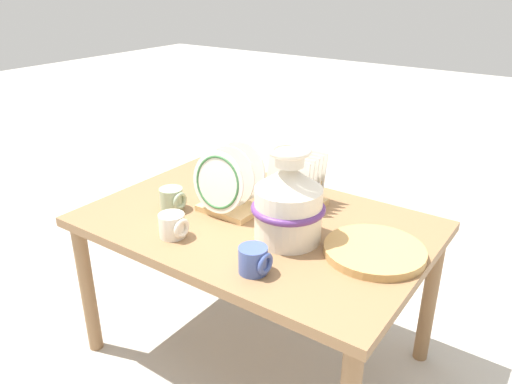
# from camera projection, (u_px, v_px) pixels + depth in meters

# --- Properties ---
(ground_plane) EXTENTS (14.00, 14.00, 0.00)m
(ground_plane) POSITION_uv_depth(u_px,v_px,m) (256.00, 351.00, 2.05)
(ground_plane) COLOR #B2ADA3
(display_table) EXTENTS (1.22, 0.82, 0.61)m
(display_table) POSITION_uv_depth(u_px,v_px,m) (256.00, 237.00, 1.83)
(display_table) COLOR olive
(display_table) RESTS_ON ground_plane
(ceramic_vase) EXTENTS (0.25, 0.25, 0.32)m
(ceramic_vase) POSITION_uv_depth(u_px,v_px,m) (288.00, 201.00, 1.62)
(ceramic_vase) COLOR silver
(ceramic_vase) RESTS_ON display_table
(dish_rack_round_plates) EXTENTS (0.23, 0.18, 0.25)m
(dish_rack_round_plates) POSITION_uv_depth(u_px,v_px,m) (228.00, 188.00, 1.83)
(dish_rack_round_plates) COLOR tan
(dish_rack_round_plates) RESTS_ON display_table
(dish_rack_square_plates) EXTENTS (0.22, 0.17, 0.20)m
(dish_rack_square_plates) POSITION_uv_depth(u_px,v_px,m) (296.00, 186.00, 1.90)
(dish_rack_square_plates) COLOR tan
(dish_rack_square_plates) RESTS_ON display_table
(wicker_charger_stack) EXTENTS (0.32, 0.32, 0.03)m
(wicker_charger_stack) POSITION_uv_depth(u_px,v_px,m) (374.00, 251.00, 1.58)
(wicker_charger_stack) COLOR tan
(wicker_charger_stack) RESTS_ON display_table
(mug_cream_glaze) EXTENTS (0.10, 0.09, 0.08)m
(mug_cream_glaze) POSITION_uv_depth(u_px,v_px,m) (173.00, 226.00, 1.67)
(mug_cream_glaze) COLOR silver
(mug_cream_glaze) RESTS_ON display_table
(mug_cobalt_glaze) EXTENTS (0.10, 0.09, 0.08)m
(mug_cobalt_glaze) POSITION_uv_depth(u_px,v_px,m) (254.00, 260.00, 1.47)
(mug_cobalt_glaze) COLOR #42569E
(mug_cobalt_glaze) RESTS_ON display_table
(mug_sage_glaze) EXTENTS (0.10, 0.09, 0.08)m
(mug_sage_glaze) POSITION_uv_depth(u_px,v_px,m) (172.00, 199.00, 1.87)
(mug_sage_glaze) COLOR #9EB28E
(mug_sage_glaze) RESTS_ON display_table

